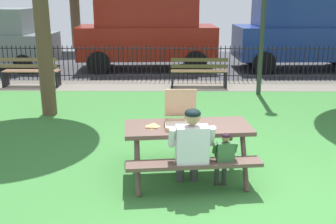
# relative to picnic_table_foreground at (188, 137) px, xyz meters

# --- Properties ---
(ground) EXTENTS (28.00, 11.17, 0.02)m
(ground) POSITION_rel_picnic_table_foreground_xyz_m (0.68, 1.08, -0.61)
(ground) COLOR #3A7936
(cobblestone_walkway) EXTENTS (28.00, 1.40, 0.01)m
(cobblestone_walkway) POSITION_rel_picnic_table_foreground_xyz_m (0.68, 5.96, -0.60)
(cobblestone_walkway) COLOR slate
(street_asphalt) EXTENTS (28.00, 6.36, 0.01)m
(street_asphalt) POSITION_rel_picnic_table_foreground_xyz_m (0.68, 9.84, -0.60)
(street_asphalt) COLOR #38383D
(picnic_table_foreground) EXTENTS (1.95, 1.66, 0.79)m
(picnic_table_foreground) POSITION_rel_picnic_table_foreground_xyz_m (0.00, 0.00, 0.00)
(picnic_table_foreground) COLOR brown
(picnic_table_foreground) RESTS_ON ground
(pizza_box_open) EXTENTS (0.48, 0.55, 0.51)m
(pizza_box_open) POSITION_rel_picnic_table_foreground_xyz_m (-0.10, 0.05, 0.29)
(pizza_box_open) COLOR tan
(pizza_box_open) RESTS_ON picnic_table_foreground
(pizza_slice_on_table) EXTENTS (0.18, 0.24, 0.02)m
(pizza_slice_on_table) POSITION_rel_picnic_table_foreground_xyz_m (-0.50, -0.05, 0.18)
(pizza_slice_on_table) COLOR #EAC861
(pizza_slice_on_table) RESTS_ON picnic_table_foreground
(adult_at_table) EXTENTS (0.63, 0.62, 1.19)m
(adult_at_table) POSITION_rel_picnic_table_foreground_xyz_m (0.03, -0.50, 0.06)
(adult_at_table) COLOR #424242
(adult_at_table) RESTS_ON ground
(child_at_table) EXTENTS (0.34, 0.34, 0.85)m
(child_at_table) POSITION_rel_picnic_table_foreground_xyz_m (0.47, -0.48, -0.08)
(child_at_table) COLOR #343434
(child_at_table) RESTS_ON ground
(iron_fence_streetside) EXTENTS (22.59, 0.03, 1.07)m
(iron_fence_streetside) POSITION_rel_picnic_table_foreground_xyz_m (0.68, 6.66, -0.05)
(iron_fence_streetside) COLOR black
(iron_fence_streetside) RESTS_ON ground
(park_bench_left) EXTENTS (1.60, 0.47, 0.85)m
(park_bench_left) POSITION_rel_picnic_table_foreground_xyz_m (-4.26, 5.82, -0.18)
(park_bench_left) COLOR brown
(park_bench_left) RESTS_ON ground
(park_bench_center) EXTENTS (1.60, 0.46, 0.85)m
(park_bench_center) POSITION_rel_picnic_table_foreground_xyz_m (0.54, 5.82, -0.18)
(park_bench_center) COLOR brown
(park_bench_center) RESTS_ON ground
(parked_car_left) EXTENTS (4.81, 2.30, 2.46)m
(parked_car_left) POSITION_rel_picnic_table_foreground_xyz_m (-1.09, 8.66, 0.71)
(parked_car_left) COLOR maroon
(parked_car_left) RESTS_ON ground
(parked_car_center) EXTENTS (4.77, 2.22, 2.46)m
(parked_car_center) POSITION_rel_picnic_table_foreground_xyz_m (4.35, 8.66, 0.71)
(parked_car_center) COLOR navy
(parked_car_center) RESTS_ON ground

